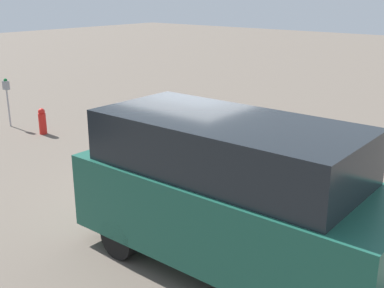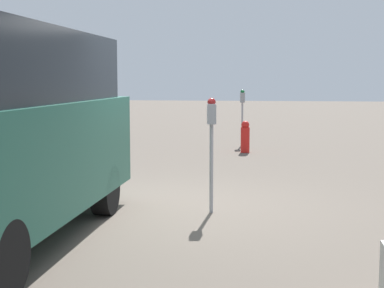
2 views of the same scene
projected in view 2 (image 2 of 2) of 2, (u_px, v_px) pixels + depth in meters
ground_plane at (162, 209)px, 7.97m from camera, size 80.00×80.00×0.00m
parking_meter_near at (212, 129)px, 7.65m from camera, size 0.22×0.14×1.51m
parking_meter_far at (242, 104)px, 15.49m from camera, size 0.22×0.14×1.48m
fire_hydrant at (245, 137)px, 14.07m from camera, size 0.21×0.21×0.76m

